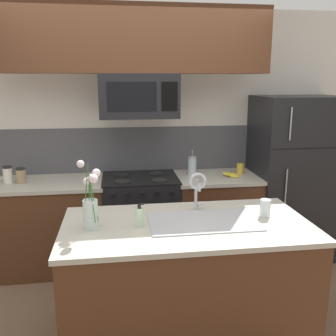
% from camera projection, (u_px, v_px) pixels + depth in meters
% --- Properties ---
extents(ground_plane, '(10.00, 10.00, 0.00)m').
position_uv_depth(ground_plane, '(149.00, 311.00, 3.12)').
color(ground_plane, brown).
extents(rear_partition, '(5.20, 0.10, 2.60)m').
position_uv_depth(rear_partition, '(164.00, 134.00, 4.09)').
color(rear_partition, silver).
rests_on(rear_partition, ground).
extents(splash_band, '(3.58, 0.01, 0.48)m').
position_uv_depth(splash_band, '(138.00, 149.00, 4.03)').
color(splash_band, '#4C4C51').
rests_on(splash_band, rear_partition).
extents(back_counter_left, '(1.02, 0.65, 0.91)m').
position_uv_depth(back_counter_left, '(54.00, 225.00, 3.76)').
color(back_counter_left, '#4C2B19').
rests_on(back_counter_left, ground).
extents(back_counter_right, '(0.87, 0.65, 0.91)m').
position_uv_depth(back_counter_right, '(216.00, 217.00, 3.99)').
color(back_counter_right, '#4C2B19').
rests_on(back_counter_right, ground).
extents(stove_range, '(0.76, 0.64, 0.93)m').
position_uv_depth(stove_range, '(141.00, 220.00, 3.88)').
color(stove_range, black).
rests_on(stove_range, ground).
extents(microwave, '(0.74, 0.40, 0.41)m').
position_uv_depth(microwave, '(139.00, 96.00, 3.57)').
color(microwave, black).
extents(upper_cabinet_band, '(2.59, 0.34, 0.60)m').
position_uv_depth(upper_cabinet_band, '(130.00, 40.00, 3.41)').
color(upper_cabinet_band, '#4C2B19').
extents(refrigerator, '(0.89, 0.74, 1.72)m').
position_uv_depth(refrigerator, '(294.00, 177.00, 4.03)').
color(refrigerator, black).
rests_on(refrigerator, ground).
extents(storage_jar_tall, '(0.09, 0.09, 0.17)m').
position_uv_depth(storage_jar_tall, '(8.00, 175.00, 3.59)').
color(storage_jar_tall, silver).
rests_on(storage_jar_tall, back_counter_left).
extents(storage_jar_medium, '(0.09, 0.09, 0.15)m').
position_uv_depth(storage_jar_medium, '(21.00, 176.00, 3.60)').
color(storage_jar_medium, '#997F5B').
rests_on(storage_jar_medium, back_counter_left).
extents(banana_bunch, '(0.19, 0.16, 0.08)m').
position_uv_depth(banana_bunch, '(231.00, 175.00, 3.84)').
color(banana_bunch, yellow).
rests_on(banana_bunch, back_counter_right).
extents(french_press, '(0.09, 0.09, 0.27)m').
position_uv_depth(french_press, '(192.00, 166.00, 3.89)').
color(french_press, silver).
rests_on(french_press, back_counter_right).
extents(coffee_tin, '(0.08, 0.08, 0.11)m').
position_uv_depth(coffee_tin, '(240.00, 169.00, 3.96)').
color(coffee_tin, gold).
rests_on(coffee_tin, back_counter_right).
extents(island_counter, '(1.73, 0.89, 0.91)m').
position_uv_depth(island_counter, '(186.00, 282.00, 2.71)').
color(island_counter, '#4C2B19').
rests_on(island_counter, ground).
extents(kitchen_sink, '(0.76, 0.44, 0.16)m').
position_uv_depth(kitchen_sink, '(203.00, 231.00, 2.64)').
color(kitchen_sink, '#ADAFB5').
rests_on(kitchen_sink, island_counter).
extents(sink_faucet, '(0.14, 0.14, 0.31)m').
position_uv_depth(sink_faucet, '(197.00, 186.00, 2.79)').
color(sink_faucet, '#B7BABF').
rests_on(sink_faucet, island_counter).
extents(dish_soap_bottle, '(0.06, 0.05, 0.16)m').
position_uv_depth(dish_soap_bottle, '(139.00, 217.00, 2.53)').
color(dish_soap_bottle, beige).
rests_on(dish_soap_bottle, island_counter).
extents(drinking_glass, '(0.08, 0.08, 0.13)m').
position_uv_depth(drinking_glass, '(265.00, 208.00, 2.72)').
color(drinking_glass, silver).
rests_on(drinking_glass, island_counter).
extents(flower_vase, '(0.15, 0.15, 0.47)m').
position_uv_depth(flower_vase, '(91.00, 207.00, 2.47)').
color(flower_vase, silver).
rests_on(flower_vase, island_counter).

